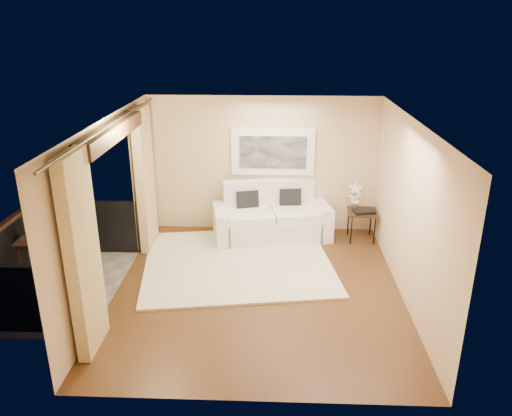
{
  "coord_description": "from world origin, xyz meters",
  "views": [
    {
      "loc": [
        0.25,
        -6.99,
        4.06
      ],
      "look_at": [
        -0.07,
        0.89,
        1.05
      ],
      "focal_mm": 35.0,
      "sensor_mm": 36.0,
      "label": 1
    }
  ],
  "objects_px": {
    "bistro_table": "(43,241)",
    "side_table": "(362,214)",
    "balcony_chair_far": "(71,252)",
    "sofa": "(271,218)",
    "orchid": "(355,195)",
    "balcony_chair_near": "(74,252)",
    "ice_bucket": "(34,228)"
  },
  "relations": [
    {
      "from": "balcony_chair_far",
      "to": "sofa",
      "type": "bearing_deg",
      "value": -140.37
    },
    {
      "from": "bistro_table",
      "to": "balcony_chair_far",
      "type": "xyz_separation_m",
      "value": [
        0.42,
        0.06,
        -0.21
      ]
    },
    {
      "from": "side_table",
      "to": "ice_bucket",
      "type": "distance_m",
      "value": 5.83
    },
    {
      "from": "side_table",
      "to": "bistro_table",
      "type": "distance_m",
      "value": 5.71
    },
    {
      "from": "side_table",
      "to": "bistro_table",
      "type": "xyz_separation_m",
      "value": [
        -5.38,
        -1.89,
        0.18
      ]
    },
    {
      "from": "orchid",
      "to": "ice_bucket",
      "type": "height_order",
      "value": "orchid"
    },
    {
      "from": "sofa",
      "to": "orchid",
      "type": "bearing_deg",
      "value": -8.35
    },
    {
      "from": "orchid",
      "to": "balcony_chair_far",
      "type": "distance_m",
      "value": 5.25
    },
    {
      "from": "sofa",
      "to": "bistro_table",
      "type": "height_order",
      "value": "sofa"
    },
    {
      "from": "side_table",
      "to": "ice_bucket",
      "type": "relative_size",
      "value": 2.99
    },
    {
      "from": "balcony_chair_far",
      "to": "ice_bucket",
      "type": "relative_size",
      "value": 4.46
    },
    {
      "from": "bistro_table",
      "to": "balcony_chair_far",
      "type": "bearing_deg",
      "value": 7.69
    },
    {
      "from": "orchid",
      "to": "bistro_table",
      "type": "bearing_deg",
      "value": -158.54
    },
    {
      "from": "sofa",
      "to": "side_table",
      "type": "distance_m",
      "value": 1.76
    },
    {
      "from": "balcony_chair_far",
      "to": "balcony_chair_near",
      "type": "xyz_separation_m",
      "value": [
        0.1,
        -0.11,
        0.06
      ]
    },
    {
      "from": "sofa",
      "to": "balcony_chair_near",
      "type": "height_order",
      "value": "sofa"
    },
    {
      "from": "side_table",
      "to": "balcony_chair_near",
      "type": "height_order",
      "value": "balcony_chair_near"
    },
    {
      "from": "bistro_table",
      "to": "side_table",
      "type": "bearing_deg",
      "value": 19.34
    },
    {
      "from": "balcony_chair_near",
      "to": "bistro_table",
      "type": "bearing_deg",
      "value": -171.98
    },
    {
      "from": "sofa",
      "to": "balcony_chair_far",
      "type": "relative_size",
      "value": 2.67
    },
    {
      "from": "bistro_table",
      "to": "balcony_chair_far",
      "type": "relative_size",
      "value": 0.9
    },
    {
      "from": "ice_bucket",
      "to": "side_table",
      "type": "bearing_deg",
      "value": 17.58
    },
    {
      "from": "orchid",
      "to": "bistro_table",
      "type": "distance_m",
      "value": 5.65
    },
    {
      "from": "balcony_chair_far",
      "to": "balcony_chair_near",
      "type": "height_order",
      "value": "balcony_chair_near"
    },
    {
      "from": "orchid",
      "to": "balcony_chair_near",
      "type": "bearing_deg",
      "value": -155.92
    },
    {
      "from": "side_table",
      "to": "orchid",
      "type": "xyz_separation_m",
      "value": [
        -0.13,
        0.18,
        0.31
      ]
    },
    {
      "from": "balcony_chair_near",
      "to": "ice_bucket",
      "type": "distance_m",
      "value": 0.78
    },
    {
      "from": "balcony_chair_far",
      "to": "orchid",
      "type": "bearing_deg",
      "value": -148.82
    },
    {
      "from": "bistro_table",
      "to": "balcony_chair_far",
      "type": "distance_m",
      "value": 0.47
    },
    {
      "from": "orchid",
      "to": "ice_bucket",
      "type": "relative_size",
      "value": 2.53
    },
    {
      "from": "sofa",
      "to": "orchid",
      "type": "height_order",
      "value": "orchid"
    },
    {
      "from": "sofa",
      "to": "bistro_table",
      "type": "relative_size",
      "value": 2.96
    }
  ]
}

